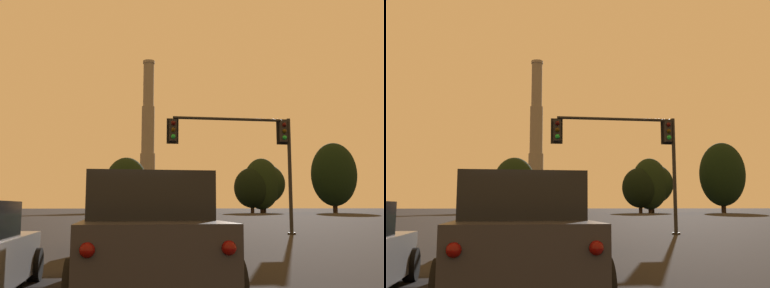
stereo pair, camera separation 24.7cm
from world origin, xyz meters
TOP-DOWN VIEW (x-y plane):
  - suv_center_lane_front at (0.19, 13.82)m, footprint 2.20×4.94m
  - suv_center_lane_second at (-0.20, 6.50)m, footprint 2.20×4.94m
  - traffic_light_overhead_right at (5.39, 20.26)m, footprint 6.32×0.50m
  - smokestack at (4.85, 117.55)m, footprint 6.31×6.31m
  - treeline_left_mid at (-0.58, 94.73)m, footprint 8.74×7.87m
  - treeline_center_right at (25.32, 89.71)m, footprint 7.57×6.81m
  - treeline_center_left at (28.39, 91.63)m, footprint 9.18×8.26m
  - treeline_far_right at (27.52, 90.26)m, footprint 7.63×6.87m
  - treeline_far_left at (43.30, 89.44)m, footprint 9.67×8.70m

SIDE VIEW (x-z plane):
  - suv_center_lane_front at x=0.19m, z-range -0.03..1.83m
  - suv_center_lane_second at x=-0.20m, z-range -0.03..1.83m
  - traffic_light_overhead_right at x=5.39m, z-range 1.55..7.28m
  - treeline_center_right at x=25.32m, z-range 0.51..9.91m
  - treeline_far_right at x=27.52m, z-range 0.34..11.75m
  - treeline_center_left at x=28.39m, z-range 0.88..11.34m
  - treeline_left_mid at x=-0.58m, z-range 0.45..12.09m
  - treeline_far_left at x=43.30m, z-range 0.68..15.58m
  - smokestack at x=4.85m, z-range -4.36..36.31m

